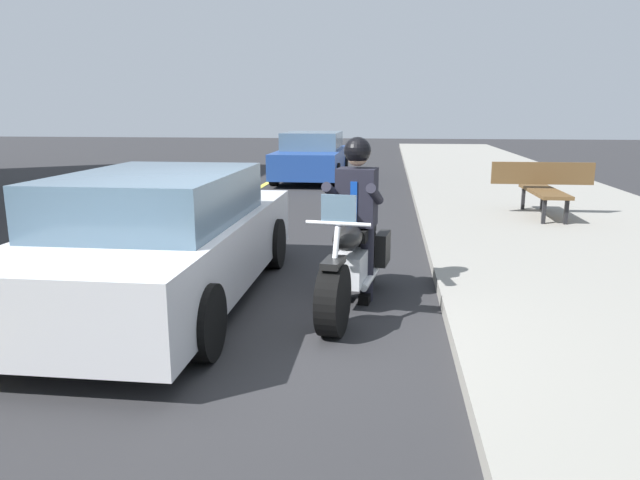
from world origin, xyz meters
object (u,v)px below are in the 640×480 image
car_silver (165,239)px  car_dark (312,157)px  rider_main (356,205)px  bench_sidewalk (543,185)px  motorcycle_main (352,264)px

car_silver → car_dark: (-11.47, 0.04, 0.00)m
rider_main → bench_sidewalk: bearing=147.1°
motorcycle_main → car_dark: (-11.37, -1.93, 0.24)m
bench_sidewalk → rider_main: bearing=-32.9°
car_silver → bench_sidewalk: car_silver is taller
motorcycle_main → car_dark: size_ratio=0.48×
rider_main → car_silver: size_ratio=0.38×
rider_main → bench_sidewalk: size_ratio=0.96×
motorcycle_main → car_dark: bearing=-170.4°
motorcycle_main → car_dark: car_dark is taller
motorcycle_main → rider_main: bearing=172.9°
car_silver → bench_sidewalk: 7.19m
motorcycle_main → rider_main: 0.61m
car_silver → car_dark: bearing=179.8°
rider_main → car_silver: bearing=-81.8°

